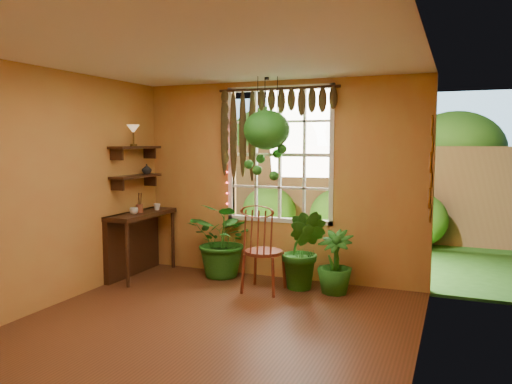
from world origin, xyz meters
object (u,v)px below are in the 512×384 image
at_px(potted_plant_left, 225,240).
at_px(potted_plant_mid, 304,250).
at_px(counter_ledge, 135,236).
at_px(windsor_chair, 263,263).
at_px(hanging_basket, 267,137).

distance_m(potted_plant_left, potted_plant_mid, 1.20).
xyz_separation_m(counter_ledge, windsor_chair, (1.95, -0.07, -0.18)).
bearing_deg(windsor_chair, hanging_basket, 103.57).
distance_m(counter_ledge, potted_plant_left, 1.27).
distance_m(counter_ledge, windsor_chair, 1.96).
height_order(windsor_chair, hanging_basket, hanging_basket).
xyz_separation_m(counter_ledge, potted_plant_mid, (2.40, 0.21, -0.04)).
bearing_deg(potted_plant_left, hanging_basket, -9.18).
bearing_deg(counter_ledge, potted_plant_mid, 4.98).
bearing_deg(windsor_chair, potted_plant_left, 149.40).
distance_m(counter_ledge, hanging_basket, 2.35).
bearing_deg(counter_ledge, hanging_basket, 8.03).
distance_m(counter_ledge, potted_plant_mid, 2.41).
distance_m(potted_plant_left, hanging_basket, 1.57).
height_order(potted_plant_mid, hanging_basket, hanging_basket).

